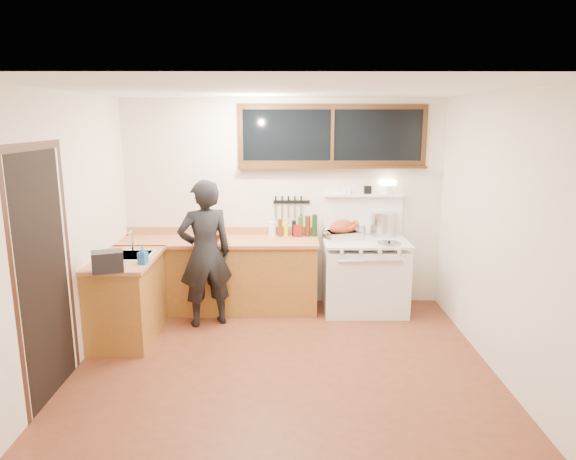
{
  "coord_description": "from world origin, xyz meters",
  "views": [
    {
      "loc": [
        0.02,
        -4.66,
        2.35
      ],
      "look_at": [
        0.05,
        0.85,
        1.15
      ],
      "focal_mm": 32.0,
      "sensor_mm": 36.0,
      "label": 1
    }
  ],
  "objects_px": {
    "vintage_stove": "(365,274)",
    "cutting_board": "(211,238)",
    "roast_turkey": "(343,231)",
    "man": "(205,254)"
  },
  "relations": [
    {
      "from": "vintage_stove",
      "to": "cutting_board",
      "type": "bearing_deg",
      "value": -176.41
    },
    {
      "from": "vintage_stove",
      "to": "cutting_board",
      "type": "height_order",
      "value": "vintage_stove"
    },
    {
      "from": "cutting_board",
      "to": "roast_turkey",
      "type": "xyz_separation_m",
      "value": [
        1.59,
        0.18,
        0.05
      ]
    },
    {
      "from": "cutting_board",
      "to": "roast_turkey",
      "type": "height_order",
      "value": "roast_turkey"
    },
    {
      "from": "cutting_board",
      "to": "roast_turkey",
      "type": "distance_m",
      "value": 1.6
    },
    {
      "from": "vintage_stove",
      "to": "man",
      "type": "relative_size",
      "value": 0.94
    },
    {
      "from": "man",
      "to": "roast_turkey",
      "type": "bearing_deg",
      "value": 16.91
    },
    {
      "from": "vintage_stove",
      "to": "cutting_board",
      "type": "relative_size",
      "value": 3.14
    },
    {
      "from": "roast_turkey",
      "to": "vintage_stove",
      "type": "bearing_deg",
      "value": -12.19
    },
    {
      "from": "vintage_stove",
      "to": "cutting_board",
      "type": "distance_m",
      "value": 1.94
    }
  ]
}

